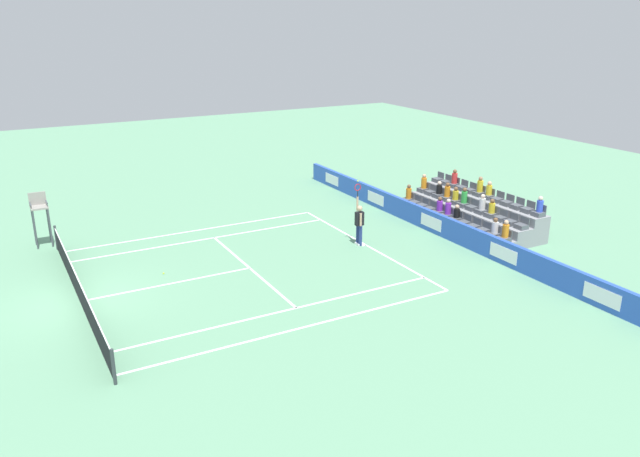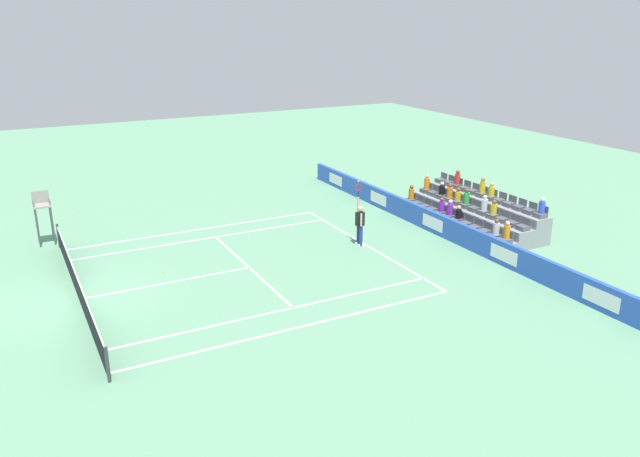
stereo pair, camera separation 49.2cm
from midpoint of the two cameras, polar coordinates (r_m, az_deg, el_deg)
name	(u,v)px [view 1 (the left image)]	position (r m, az deg, el deg)	size (l,w,h in m)	color
ground_plane	(80,301)	(23.58, -21.65, -6.23)	(80.00, 80.00, 0.00)	#669E77
line_baseline	(366,245)	(27.29, 3.71, -1.51)	(10.97, 0.10, 0.01)	white
line_service	(250,268)	(24.95, -7.02, -3.60)	(8.23, 0.10, 0.01)	white
line_centre_service	(170,284)	(24.06, -14.12, -4.91)	(0.10, 6.40, 0.01)	white
line_singles_sideline_left	(205,239)	(28.45, -11.00, -0.97)	(0.10, 11.89, 0.01)	white
line_singles_sideline_right	(284,311)	(21.32, -3.96, -7.52)	(0.10, 11.89, 0.01)	white
line_doubles_sideline_left	(195,231)	(29.69, -11.83, -0.19)	(0.10, 11.89, 0.01)	white
line_doubles_sideline_right	(303,327)	(20.22, -2.29, -9.04)	(0.10, 11.89, 0.01)	white
line_centre_mark	(364,245)	(27.24, 3.53, -1.55)	(0.10, 0.20, 0.01)	white
sponsor_barrier	(433,222)	(29.16, 9.81, 0.60)	(22.96, 0.22, 0.98)	blue
tennis_net	(78,289)	(23.39, -21.80, -5.13)	(11.97, 0.10, 1.07)	#33383D
tennis_player	(359,223)	(27.00, 3.09, 0.50)	(0.52, 0.38, 2.85)	navy
umpire_chair	(40,212)	(29.42, -24.71, 1.39)	(0.70, 0.70, 2.34)	#474C54
stadium_stand	(471,213)	(30.59, 13.20, 1.37)	(7.44, 2.85, 2.21)	gray
loose_tennis_ball	(164,273)	(24.99, -14.67, -3.99)	(0.07, 0.07, 0.07)	#D1E533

